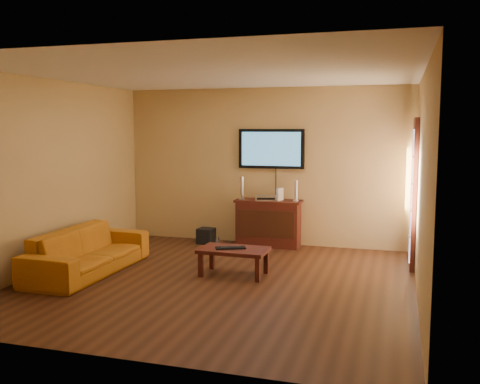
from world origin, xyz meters
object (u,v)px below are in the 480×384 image
at_px(speaker_right, 296,192).
at_px(game_console, 280,194).
at_px(av_receiver, 266,198).
at_px(bottle, 217,242).
at_px(sofa, 88,244).
at_px(speaker_left, 242,189).
at_px(coffee_table, 234,252).
at_px(media_console, 268,223).
at_px(television, 271,149).
at_px(keyboard, 231,248).
at_px(subwoofer, 206,236).

bearing_deg(speaker_right, game_console, -179.04).
bearing_deg(av_receiver, bottle, -173.05).
bearing_deg(game_console, sofa, -111.39).
relative_size(sofa, speaker_left, 5.45).
relative_size(game_console, bottle, 1.11).
relative_size(speaker_left, av_receiver, 1.11).
xyz_separation_m(coffee_table, av_receiver, (-0.02, 1.89, 0.51)).
bearing_deg(media_console, television, 90.00).
xyz_separation_m(game_console, keyboard, (-0.25, -1.94, -0.52)).
relative_size(media_console, game_console, 5.27).
distance_m(sofa, subwoofer, 2.45).
xyz_separation_m(sofa, bottle, (1.22, 2.00, -0.32)).
xyz_separation_m(speaker_left, bottle, (-0.33, -0.34, -0.88)).
distance_m(coffee_table, bottle, 1.75).
height_order(speaker_left, keyboard, speaker_left).
distance_m(sofa, av_receiver, 3.09).
xyz_separation_m(television, subwoofer, (-1.09, -0.29, -1.52)).
bearing_deg(speaker_left, bottle, -134.58).
bearing_deg(speaker_left, av_receiver, -0.01).
height_order(media_console, television, television).
height_order(speaker_left, speaker_right, speaker_left).
distance_m(speaker_left, bottle, 1.00).
distance_m(sofa, game_console, 3.27).
relative_size(speaker_left, bottle, 1.99).
height_order(television, sofa, television).
height_order(television, subwoofer, television).
distance_m(sofa, speaker_left, 2.86).
xyz_separation_m(av_receiver, game_console, (0.24, 0.03, 0.07)).
bearing_deg(television, av_receiver, -102.30).
xyz_separation_m(speaker_left, game_console, (0.66, 0.03, -0.07)).
relative_size(av_receiver, keyboard, 0.79).
relative_size(television, keyboard, 2.60).
xyz_separation_m(media_console, game_console, (0.19, -0.00, 0.50)).
xyz_separation_m(television, keyboard, (-0.06, -2.12, -1.27)).
bearing_deg(subwoofer, bottle, -35.14).
bearing_deg(television, sofa, -128.31).
relative_size(television, game_console, 5.35).
bearing_deg(speaker_right, keyboard, -105.25).
bearing_deg(keyboard, sofa, -167.69).
bearing_deg(bottle, subwoofer, 139.95).
height_order(speaker_left, bottle, speaker_left).
xyz_separation_m(sofa, speaker_right, (2.48, 2.37, 0.54)).
bearing_deg(subwoofer, sofa, -107.29).
bearing_deg(media_console, speaker_right, 0.32).
height_order(media_console, speaker_left, speaker_left).
xyz_separation_m(sofa, game_console, (2.21, 2.37, 0.49)).
bearing_deg(speaker_right, av_receiver, -176.39).
height_order(media_console, game_console, game_console).
bearing_deg(keyboard, television, 88.39).
bearing_deg(speaker_left, subwoofer, -172.09).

